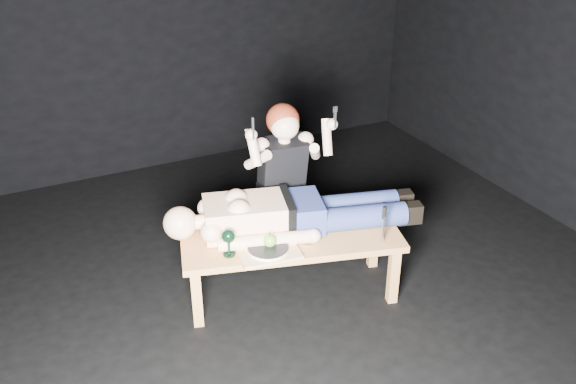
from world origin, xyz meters
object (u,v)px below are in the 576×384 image
(table, at_px, (291,265))
(goblet, at_px, (229,243))
(lying_man, at_px, (295,209))
(carving_knife, at_px, (383,225))
(serving_tray, at_px, (268,252))
(kneeling_woman, at_px, (279,179))

(table, distance_m, goblet, 0.54)
(lying_man, relative_size, goblet, 8.30)
(table, distance_m, carving_knife, 0.68)
(table, bearing_deg, goblet, -161.40)
(carving_knife, bearing_deg, serving_tray, 179.07)
(lying_man, height_order, carving_knife, lying_man)
(carving_knife, bearing_deg, goblet, 177.72)
(table, height_order, carving_knife, carving_knife)
(table, relative_size, carving_knife, 5.47)
(lying_man, xyz_separation_m, kneeling_woman, (0.07, 0.38, 0.03))
(table, xyz_separation_m, carving_knife, (0.49, -0.32, 0.35))
(kneeling_woman, xyz_separation_m, carving_knife, (0.35, -0.80, -0.04))
(kneeling_woman, height_order, serving_tray, kneeling_woman)
(kneeling_woman, bearing_deg, serving_tray, -114.08)
(table, xyz_separation_m, kneeling_woman, (0.14, 0.48, 0.40))
(table, distance_m, kneeling_woman, 0.64)
(table, xyz_separation_m, goblet, (-0.44, -0.03, 0.31))
(table, distance_m, lying_man, 0.38)
(kneeling_woman, bearing_deg, lying_man, -92.76)
(table, relative_size, kneeling_woman, 1.14)
(lying_man, bearing_deg, table, -112.53)
(serving_tray, height_order, goblet, goblet)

